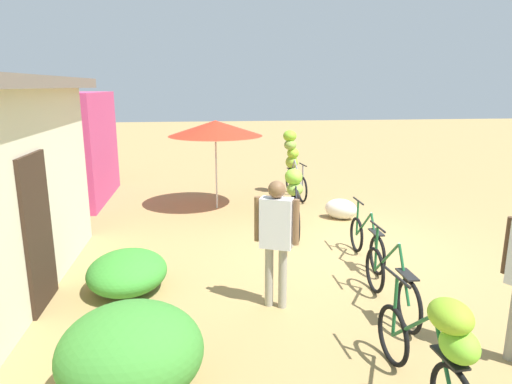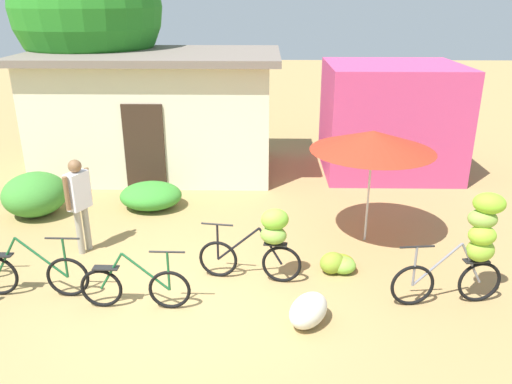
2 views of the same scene
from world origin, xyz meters
TOP-DOWN VIEW (x-y plane):
  - ground_plane at (0.00, 0.00)m, footprint 60.00×60.00m
  - shop_pink at (4.30, 6.18)m, footprint 3.20×2.80m
  - hedge_bush_front_left at (-3.47, 3.15)m, footprint 1.26×1.34m
  - hedge_bush_front_right at (-1.19, 3.53)m, footprint 1.29×1.10m
  - market_umbrella at (3.05, 2.09)m, footprint 2.15×2.15m
  - bicycle_leftmost at (-4.08, 0.51)m, footprint 1.65×0.38m
  - bicycle_near_pile at (-2.22, 0.11)m, footprint 1.70×0.14m
  - bicycle_center_loaded at (-0.62, -0.18)m, footprint 1.59×0.15m
  - bicycle_by_shop at (1.22, 0.62)m, footprint 1.62×0.45m
  - bicycle_rightmost at (4.15, 0.06)m, footprint 1.64×0.46m
  - banana_pile_on_ground at (2.41, 0.90)m, footprint 0.68×0.61m
  - produce_sack at (1.81, -0.54)m, footprint 0.76×0.83m
  - person_bystander at (-1.94, 1.54)m, footprint 0.35×0.54m

SIDE VIEW (x-z plane):
  - ground_plane at x=0.00m, z-range 0.00..0.00m
  - banana_pile_on_ground at x=2.41m, z-range -0.03..0.32m
  - produce_sack at x=1.81m, z-range 0.00..0.44m
  - hedge_bush_front_right at x=-1.19m, z-range 0.00..0.54m
  - bicycle_center_loaded at x=-0.62m, z-range -0.12..0.80m
  - bicycle_near_pile at x=-2.22m, z-range -0.13..0.84m
  - hedge_bush_front_left at x=-3.47m, z-range 0.00..0.87m
  - bicycle_leftmost at x=-4.08m, z-range 0.12..1.27m
  - bicycle_by_shop at x=1.22m, z-range 0.13..1.34m
  - bicycle_rightmost at x=4.15m, z-range 0.17..1.86m
  - person_bystander at x=-1.94m, z-range 0.19..1.87m
  - shop_pink at x=4.30m, z-range 0.00..2.67m
  - market_umbrella at x=3.05m, z-range 0.85..2.91m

